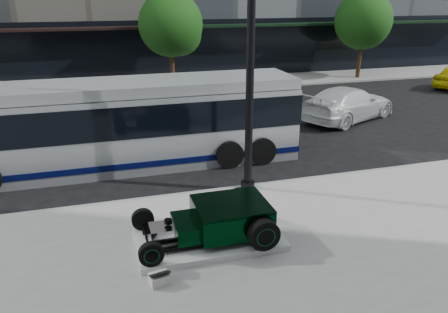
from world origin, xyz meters
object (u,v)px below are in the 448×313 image
object	(u,v)px
white_sedan	(348,104)
transit_bus	(123,124)
lamppost	(250,73)
hot_rod	(222,219)

from	to	relation	value
white_sedan	transit_bus	bearing A→B (deg)	81.09
transit_bus	white_sedan	bearing A→B (deg)	15.56
lamppost	transit_bus	world-z (taller)	lamppost
lamppost	transit_bus	xyz separation A→B (m)	(-3.37, 3.26, -2.11)
transit_bus	white_sedan	distance (m)	10.95
hot_rod	transit_bus	world-z (taller)	transit_bus
transit_bus	lamppost	bearing A→B (deg)	-44.05
lamppost	transit_bus	bearing A→B (deg)	135.95
hot_rod	lamppost	bearing A→B (deg)	59.61
transit_bus	white_sedan	size ratio (longest dim) A/B	2.26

